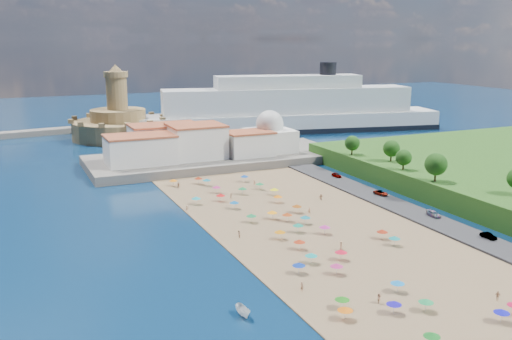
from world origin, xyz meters
name	(u,v)px	position (x,y,z in m)	size (l,w,h in m)	color
ground	(284,226)	(0.00, 0.00, 0.00)	(700.00, 700.00, 0.00)	#071938
terrace	(216,159)	(10.00, 73.00, 1.50)	(90.00, 36.00, 3.00)	#59544C
jetty	(134,147)	(-12.00, 108.00, 1.20)	(18.00, 70.00, 2.40)	#59544C
waterfront_buildings	(180,143)	(-3.05, 73.64, 7.88)	(57.00, 29.00, 11.00)	silver
domed_building	(270,135)	(30.00, 71.00, 8.97)	(16.00, 16.00, 15.00)	silver
fortress	(118,124)	(-12.00, 138.00, 6.68)	(40.00, 40.00, 32.40)	#9A7C4D
cruise_ship	(288,111)	(65.69, 125.79, 9.59)	(149.74, 49.88, 32.40)	black
beach_parasols	(295,226)	(-0.48, -6.68, 2.15)	(31.50, 114.05, 2.20)	gray
beachgoers	(286,226)	(-0.93, -3.10, 1.13)	(38.38, 100.74, 1.89)	tan
parked_cars	(421,209)	(36.00, -5.30, 1.34)	(2.73, 83.15, 1.34)	gray
hillside_trees	(463,171)	(48.53, -5.69, 9.98)	(14.77, 104.08, 7.70)	#382314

